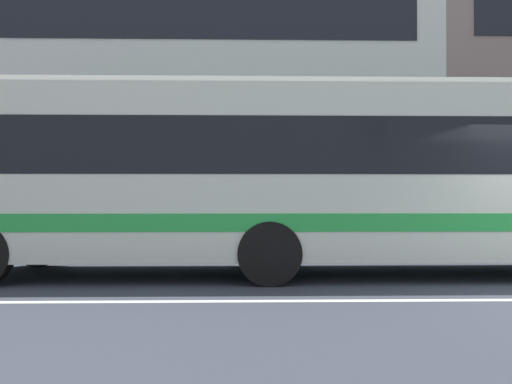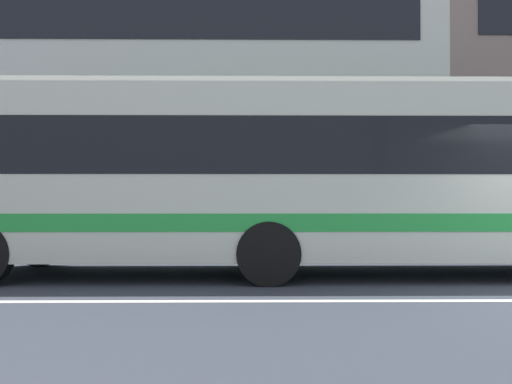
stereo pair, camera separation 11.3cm
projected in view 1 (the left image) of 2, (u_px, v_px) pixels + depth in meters
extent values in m
cube|color=#2A642D|center=(329.00, 235.00, 13.25)|extent=(18.61, 1.10, 0.88)
cube|color=silver|center=(110.00, 68.00, 22.12)|extent=(24.28, 10.00, 13.47)
cube|color=silver|center=(311.00, 176.00, 9.49)|extent=(12.49, 2.62, 2.81)
cube|color=black|center=(311.00, 152.00, 9.49)|extent=(11.74, 2.63, 0.90)
cube|color=green|center=(311.00, 219.00, 9.48)|extent=(12.24, 2.64, 0.28)
cube|color=silver|center=(311.00, 93.00, 9.50)|extent=(11.99, 2.20, 0.12)
cylinder|color=black|center=(264.00, 241.00, 10.65)|extent=(1.00, 0.28, 1.00)
cylinder|color=black|center=(270.00, 254.00, 8.27)|extent=(1.00, 0.28, 1.00)
cylinder|color=black|center=(39.00, 241.00, 10.56)|extent=(1.00, 0.28, 1.00)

